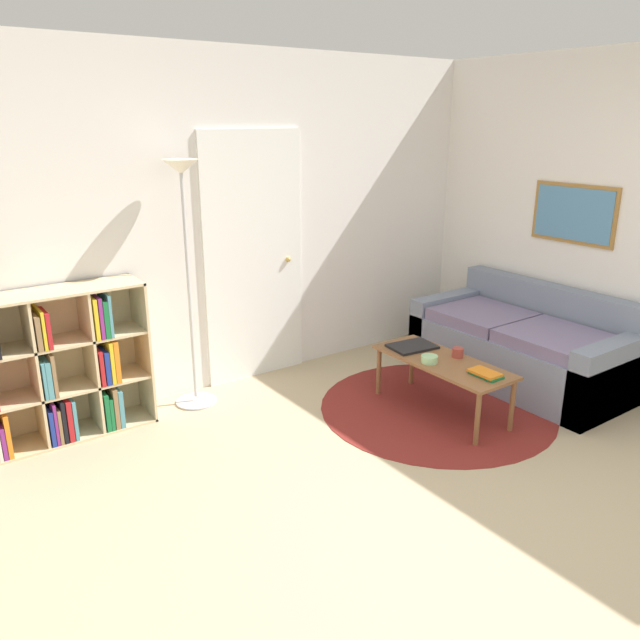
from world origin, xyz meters
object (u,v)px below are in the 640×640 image
Objects in this scene: bowl at (429,359)px; cup at (458,353)px; couch at (525,347)px; laptop at (412,346)px; floor_lamp at (184,223)px; bookshelf at (57,370)px; coffee_table at (443,366)px.

bowl is 0.25m from cup.
laptop is (-1.03, 0.28, 0.14)m from couch.
floor_lamp is at bearing 154.72° from couch.
coffee_table is at bearing -27.33° from bookshelf.
laptop is at bearing 164.83° from couch.
bookshelf is 3.61m from couch.
cup is (-0.89, -0.06, 0.17)m from couch.
bowl is (1.31, -1.17, -0.95)m from floor_lamp.
bowl is at bearing -179.23° from couch.
floor_lamp reaches higher than bookshelf.
floor_lamp is at bearing -1.88° from bookshelf.
coffee_table is (1.42, -1.20, -1.02)m from floor_lamp.
bowl is (-0.11, -0.29, 0.02)m from laptop.
laptop is at bearing 69.43° from bowl.
bookshelf is 2.55m from laptop.
bookshelf is at bearing 159.12° from laptop.
couch is at bearing 3.93° from cup.
bookshelf is at bearing 152.10° from bowl.
bowl is at bearing 165.54° from coffee_table.
coffee_table is (2.38, -1.23, -0.13)m from bookshelf.
laptop is 4.48× the size of cup.
floor_lamp reaches higher than cup.
bookshelf is 9.27× the size of bowl.
floor_lamp is 1.69× the size of coffee_table.
couch is 4.69× the size of laptop.
cup is (2.51, -1.25, -0.05)m from bookshelf.
floor_lamp is 1.99m from bowl.
couch is 0.91m from cup.
laptop is (2.38, -0.91, -0.07)m from bookshelf.
bookshelf is 3.01× the size of laptop.
floor_lamp is at bearing 141.90° from cup.
cup reaches higher than bowl.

